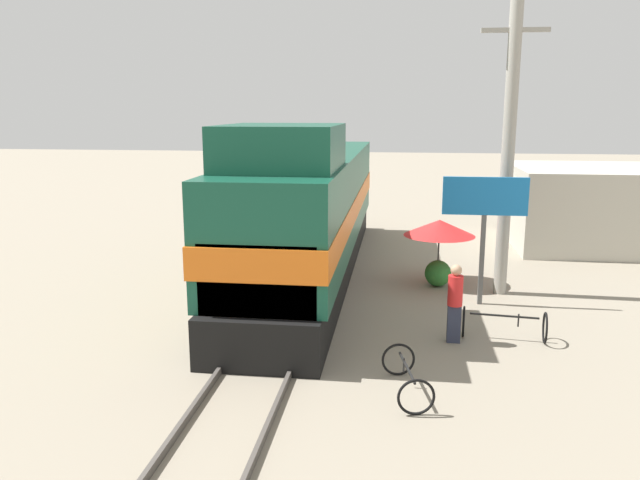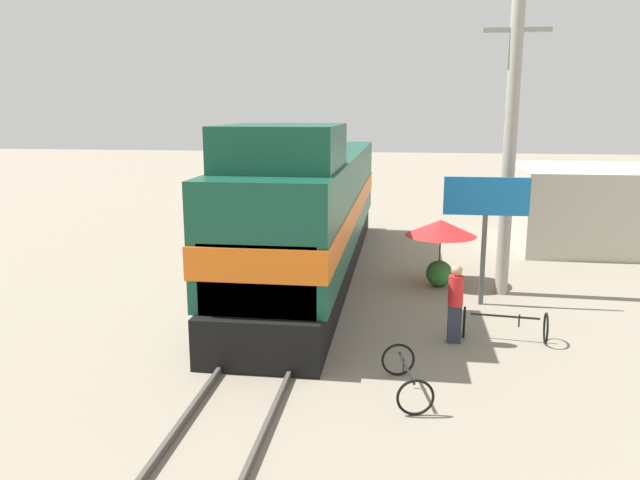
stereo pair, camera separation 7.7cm
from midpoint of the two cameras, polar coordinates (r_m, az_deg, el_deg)
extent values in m
plane|color=gray|center=(17.79, -1.81, -5.23)|extent=(120.00, 120.00, 0.00)
cube|color=#4C4742|center=(17.90, -4.08, -4.90)|extent=(0.08, 38.02, 0.15)
cube|color=#4C4742|center=(17.67, 0.49, -5.10)|extent=(0.08, 38.02, 0.15)
cube|color=black|center=(20.18, -0.57, -1.53)|extent=(2.66, 16.07, 1.10)
cube|color=#144C38|center=(19.82, -0.58, 3.89)|extent=(2.89, 15.43, 2.74)
cube|color=orange|center=(19.86, -0.58, 3.10)|extent=(2.93, 15.59, 0.70)
cube|color=orange|center=(13.57, -4.61, -2.59)|extent=(2.45, 2.25, 1.51)
cube|color=#144C38|center=(14.89, -3.31, 8.50)|extent=(2.71, 3.54, 1.03)
cylinder|color=#9E998E|center=(18.19, 17.07, 7.95)|extent=(0.36, 0.36, 8.30)
cube|color=#9E998E|center=(18.27, 17.70, 17.85)|extent=(1.80, 0.12, 0.12)
cylinder|color=#4C4C4C|center=(19.26, 11.00, -1.25)|extent=(0.05, 0.05, 1.86)
cone|color=red|center=(19.10, 11.10, 1.10)|extent=(2.15, 2.15, 0.48)
cube|color=#595959|center=(17.41, 14.79, -1.80)|extent=(0.12, 0.12, 2.47)
cube|color=#1972BF|center=(17.10, 15.10, 3.88)|extent=(2.23, 0.08, 1.01)
sphere|color=#2D722D|center=(19.08, 10.96, -3.02)|extent=(0.79, 0.79, 0.79)
cube|color=#2D3347|center=(14.67, 12.32, -7.51)|extent=(0.30, 0.20, 0.88)
cylinder|color=red|center=(14.43, 12.46, -4.56)|extent=(0.34, 0.34, 0.70)
sphere|color=tan|center=(14.30, 12.55, -2.73)|extent=(0.26, 0.26, 0.26)
torus|color=black|center=(15.20, 20.08, -7.59)|extent=(0.13, 0.72, 0.72)
torus|color=black|center=(15.10, 13.19, -7.29)|extent=(0.13, 0.72, 0.72)
cube|color=black|center=(15.05, 16.70, -6.69)|extent=(1.53, 0.21, 0.04)
cylinder|color=black|center=(15.10, 17.88, -7.05)|extent=(0.04, 0.04, 0.30)
torus|color=black|center=(12.77, 7.33, -10.80)|extent=(0.67, 0.18, 0.68)
torus|color=black|center=(11.28, 8.92, -14.03)|extent=(0.67, 0.18, 0.68)
cube|color=black|center=(11.94, 8.10, -11.47)|extent=(0.31, 1.39, 0.04)
cylinder|color=black|center=(12.23, 7.82, -11.27)|extent=(0.04, 0.04, 0.28)
cube|color=#B7B2A3|center=(26.69, 26.09, 2.70)|extent=(8.17, 5.77, 3.05)
camera|label=1|loc=(0.04, -89.83, 0.04)|focal=35.00mm
camera|label=2|loc=(0.04, 90.17, -0.04)|focal=35.00mm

